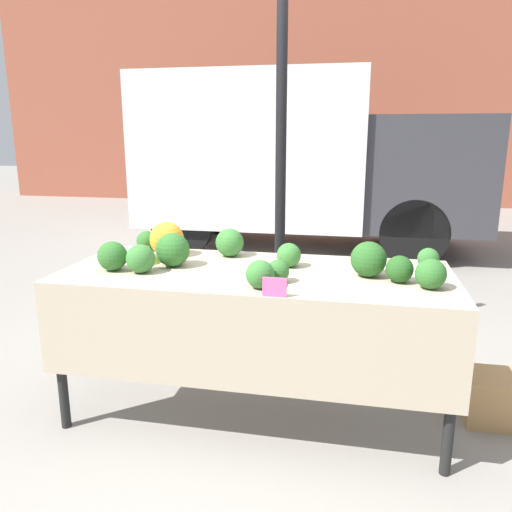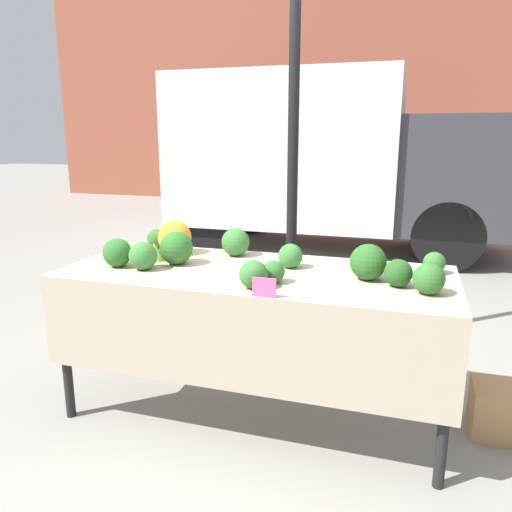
% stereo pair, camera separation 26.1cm
% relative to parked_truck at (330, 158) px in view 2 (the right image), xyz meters
% --- Properties ---
extents(ground_plane, '(40.00, 40.00, 0.00)m').
position_rel_parked_truck_xyz_m(ground_plane, '(0.31, -4.25, -1.21)').
color(ground_plane, gray).
extents(building_facade, '(16.00, 0.60, 5.22)m').
position_rel_parked_truck_xyz_m(building_facade, '(0.31, 4.92, 1.40)').
color(building_facade, brown).
rests_on(building_facade, ground_plane).
extents(tent_pole, '(0.07, 0.07, 2.57)m').
position_rel_parked_truck_xyz_m(tent_pole, '(0.32, -3.48, 0.07)').
color(tent_pole, black).
rests_on(tent_pole, ground_plane).
extents(parked_truck, '(4.38, 1.86, 2.27)m').
position_rel_parked_truck_xyz_m(parked_truck, '(0.00, 0.00, 0.00)').
color(parked_truck, silver).
rests_on(parked_truck, ground_plane).
extents(market_table, '(2.03, 0.85, 0.82)m').
position_rel_parked_truck_xyz_m(market_table, '(0.31, -4.31, -0.50)').
color(market_table, tan).
rests_on(market_table, ground_plane).
extents(orange_cauliflower, '(0.20, 0.20, 0.20)m').
position_rel_parked_truck_xyz_m(orange_cauliflower, '(-0.27, -4.02, -0.30)').
color(orange_cauliflower, orange).
rests_on(orange_cauliflower, market_table).
extents(romanesco_head, '(0.13, 0.13, 0.10)m').
position_rel_parked_truck_xyz_m(romanesco_head, '(-0.30, -4.21, -0.35)').
color(romanesco_head, '#93B238').
rests_on(romanesco_head, market_table).
extents(broccoli_head_0, '(0.18, 0.18, 0.18)m').
position_rel_parked_truck_xyz_m(broccoli_head_0, '(0.89, -4.24, -0.31)').
color(broccoli_head_0, '#285B23').
rests_on(broccoli_head_0, market_table).
extents(broccoli_head_1, '(0.13, 0.13, 0.13)m').
position_rel_parked_truck_xyz_m(broccoli_head_1, '(0.39, -4.55, -0.33)').
color(broccoli_head_1, '#387533').
rests_on(broccoli_head_1, market_table).
extents(broccoli_head_2, '(0.14, 0.14, 0.14)m').
position_rel_parked_truck_xyz_m(broccoli_head_2, '(1.17, -4.40, -0.33)').
color(broccoli_head_2, '#2D6628').
rests_on(broccoli_head_2, market_table).
extents(broccoli_head_3, '(0.13, 0.13, 0.13)m').
position_rel_parked_truck_xyz_m(broccoli_head_3, '(0.47, -4.14, -0.33)').
color(broccoli_head_3, '#387533').
rests_on(broccoli_head_3, market_table).
extents(broccoli_head_4, '(0.15, 0.15, 0.15)m').
position_rel_parked_truck_xyz_m(broccoli_head_4, '(-0.26, -4.41, -0.32)').
color(broccoli_head_4, '#387533').
rests_on(broccoli_head_4, market_table).
extents(broccoli_head_5, '(0.11, 0.11, 0.11)m').
position_rel_parked_truck_xyz_m(broccoli_head_5, '(0.46, -4.43, -0.34)').
color(broccoli_head_5, '#336B2D').
rests_on(broccoli_head_5, market_table).
extents(broccoli_head_6, '(0.16, 0.16, 0.16)m').
position_rel_parked_truck_xyz_m(broccoli_head_6, '(-0.43, -4.39, -0.32)').
color(broccoli_head_6, '#2D6628').
rests_on(broccoli_head_6, market_table).
extents(broccoli_head_7, '(0.18, 0.18, 0.18)m').
position_rel_parked_truck_xyz_m(broccoli_head_7, '(-0.15, -4.25, -0.31)').
color(broccoli_head_7, '#2D6628').
rests_on(broccoli_head_7, market_table).
extents(broccoli_head_8, '(0.17, 0.17, 0.17)m').
position_rel_parked_truck_xyz_m(broccoli_head_8, '(0.10, -3.96, -0.32)').
color(broccoli_head_8, '#387533').
rests_on(broccoli_head_8, market_table).
extents(broccoli_head_9, '(0.11, 0.11, 0.11)m').
position_rel_parked_truck_xyz_m(broccoli_head_9, '(1.21, -4.02, -0.34)').
color(broccoli_head_9, '#336B2D').
rests_on(broccoli_head_9, market_table).
extents(broccoli_head_10, '(0.13, 0.13, 0.13)m').
position_rel_parked_truck_xyz_m(broccoli_head_10, '(1.04, -4.32, -0.33)').
color(broccoli_head_10, '#23511E').
rests_on(broccoli_head_10, market_table).
extents(broccoli_head_11, '(0.12, 0.12, 0.12)m').
position_rel_parked_truck_xyz_m(broccoli_head_11, '(-0.44, -3.92, -0.34)').
color(broccoli_head_11, '#2D6628').
rests_on(broccoli_head_11, market_table).
extents(price_sign, '(0.11, 0.01, 0.09)m').
position_rel_parked_truck_xyz_m(price_sign, '(0.48, -4.66, -0.35)').
color(price_sign, '#F45B9E').
rests_on(price_sign, market_table).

